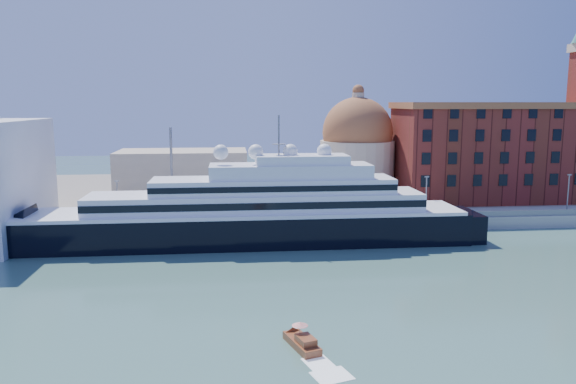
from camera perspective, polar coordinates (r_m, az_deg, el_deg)
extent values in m
plane|color=#365E55|center=(80.34, 0.67, -9.16)|extent=(400.00, 400.00, 0.00)
cube|color=gray|center=(112.71, -1.31, -3.17)|extent=(180.00, 10.00, 2.50)
cube|color=slate|center=(152.98, -2.55, -0.02)|extent=(260.00, 72.00, 2.00)
cube|color=slate|center=(107.94, -1.13, -2.71)|extent=(180.00, 0.10, 1.20)
cube|color=black|center=(101.45, -4.38, -4.00)|extent=(79.70, 12.26, 6.64)
cone|color=black|center=(108.81, -27.07, -4.09)|extent=(10.22, 12.26, 12.26)
cube|color=black|center=(109.94, 16.90, -3.46)|extent=(6.13, 11.24, 6.13)
cube|color=white|center=(100.70, -4.40, -2.01)|extent=(77.66, 12.47, 0.61)
cube|color=white|center=(100.44, -3.25, -0.96)|extent=(59.26, 10.22, 3.07)
cube|color=black|center=(95.42, -3.11, -1.50)|extent=(59.26, 0.15, 1.23)
cube|color=white|center=(100.17, -1.51, 0.68)|extent=(42.91, 9.20, 2.66)
cube|color=white|center=(100.11, 0.23, 2.15)|extent=(28.61, 8.17, 2.45)
cube|color=white|center=(100.12, 1.40, 3.33)|extent=(16.35, 7.15, 1.63)
cylinder|color=slate|center=(99.34, -0.94, 5.77)|extent=(0.31, 0.31, 7.15)
sphere|color=white|center=(99.19, -6.85, 4.04)|extent=(2.66, 2.66, 2.66)
sphere|color=white|center=(99.28, -3.30, 4.09)|extent=(2.66, 2.66, 2.66)
sphere|color=white|center=(99.75, 0.23, 4.13)|extent=(2.66, 2.66, 2.66)
sphere|color=white|center=(100.59, 3.72, 4.15)|extent=(2.66, 2.66, 2.66)
cube|color=brown|center=(60.32, 1.41, -15.21)|extent=(3.55, 6.07, 0.96)
cube|color=brown|center=(59.19, 1.82, -14.84)|extent=(2.18, 2.75, 0.77)
cylinder|color=slate|center=(60.24, 1.22, -14.00)|extent=(0.06, 0.06, 1.54)
cone|color=red|center=(59.90, 1.22, -13.23)|extent=(1.73, 1.73, 0.38)
cube|color=maroon|center=(142.05, 19.48, 3.65)|extent=(42.00, 18.00, 22.00)
cube|color=#955631|center=(141.53, 19.73, 8.29)|extent=(43.00, 19.00, 1.50)
cylinder|color=beige|center=(138.25, 7.00, 2.30)|extent=(18.00, 18.00, 14.00)
sphere|color=#955631|center=(137.49, 7.07, 6.02)|extent=(17.00, 17.00, 17.00)
cylinder|color=beige|center=(137.31, 7.13, 9.36)|extent=(3.00, 3.00, 3.00)
cube|color=beige|center=(134.10, 1.33, 1.29)|extent=(18.00, 14.00, 10.00)
cube|color=beige|center=(135.36, -10.63, 1.64)|extent=(30.00, 16.00, 12.00)
cylinder|color=slate|center=(110.47, -16.90, -1.04)|extent=(0.24, 0.24, 8.00)
cube|color=slate|center=(109.85, -17.00, 1.07)|extent=(0.80, 0.30, 0.25)
cylinder|color=slate|center=(108.77, -1.20, -0.80)|extent=(0.24, 0.24, 8.00)
cube|color=slate|center=(108.15, -1.20, 1.34)|extent=(0.80, 0.30, 0.25)
cylinder|color=slate|center=(115.15, 13.85, -0.51)|extent=(0.24, 0.24, 8.00)
cube|color=slate|center=(114.56, 13.93, 1.51)|extent=(0.80, 0.30, 0.25)
cylinder|color=slate|center=(128.40, 26.56, -0.24)|extent=(0.24, 0.24, 8.00)
cube|color=slate|center=(127.87, 26.69, 1.57)|extent=(0.80, 0.30, 0.25)
cylinder|color=slate|center=(110.22, -11.72, 1.77)|extent=(0.50, 0.50, 18.00)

